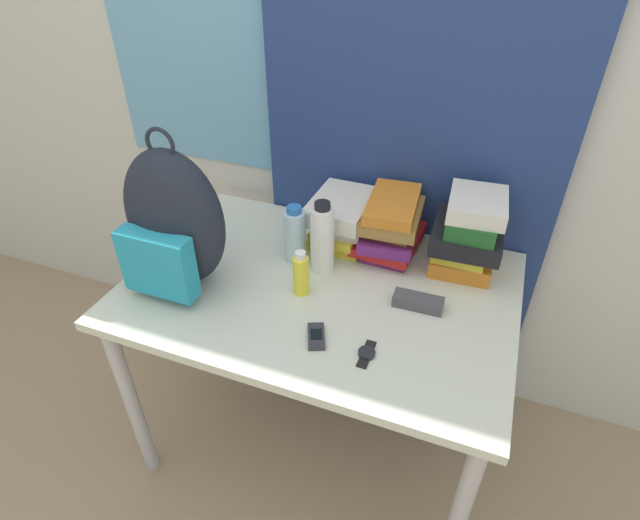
{
  "coord_description": "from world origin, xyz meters",
  "views": [
    {
      "loc": [
        0.44,
        -0.74,
        1.78
      ],
      "look_at": [
        0.0,
        0.42,
        0.88
      ],
      "focal_mm": 28.0,
      "sensor_mm": 36.0,
      "label": 1
    }
  ],
  "objects_px": {
    "book_stack_center": "(389,225)",
    "sunglasses_case": "(418,302)",
    "cell_phone": "(316,336)",
    "book_stack_right": "(468,233)",
    "book_stack_left": "(342,219)",
    "sunscreen_bottle": "(301,274)",
    "sports_bottle": "(322,239)",
    "water_bottle": "(295,235)",
    "backpack": "(173,223)",
    "wristwatch": "(367,353)"
  },
  "relations": [
    {
      "from": "sunscreen_bottle",
      "to": "cell_phone",
      "type": "bearing_deg",
      "value": -55.94
    },
    {
      "from": "sports_bottle",
      "to": "sunscreen_bottle",
      "type": "bearing_deg",
      "value": -98.05
    },
    {
      "from": "book_stack_center",
      "to": "sunglasses_case",
      "type": "distance_m",
      "value": 0.32
    },
    {
      "from": "backpack",
      "to": "book_stack_left",
      "type": "relative_size",
      "value": 1.81
    },
    {
      "from": "book_stack_left",
      "to": "backpack",
      "type": "bearing_deg",
      "value": -134.99
    },
    {
      "from": "sports_bottle",
      "to": "book_stack_center",
      "type": "bearing_deg",
      "value": 47.15
    },
    {
      "from": "sunscreen_bottle",
      "to": "cell_phone",
      "type": "relative_size",
      "value": 1.41
    },
    {
      "from": "backpack",
      "to": "wristwatch",
      "type": "relative_size",
      "value": 4.9
    },
    {
      "from": "backpack",
      "to": "book_stack_center",
      "type": "bearing_deg",
      "value": 35.2
    },
    {
      "from": "book_stack_left",
      "to": "cell_phone",
      "type": "relative_size",
      "value": 2.63
    },
    {
      "from": "cell_phone",
      "to": "sunglasses_case",
      "type": "bearing_deg",
      "value": 44.95
    },
    {
      "from": "book_stack_left",
      "to": "sunglasses_case",
      "type": "xyz_separation_m",
      "value": [
        0.33,
        -0.26,
        -0.07
      ]
    },
    {
      "from": "book_stack_center",
      "to": "water_bottle",
      "type": "xyz_separation_m",
      "value": [
        -0.28,
        -0.16,
        -0.01
      ]
    },
    {
      "from": "backpack",
      "to": "wristwatch",
      "type": "distance_m",
      "value": 0.69
    },
    {
      "from": "backpack",
      "to": "book_stack_right",
      "type": "bearing_deg",
      "value": 25.91
    },
    {
      "from": "book_stack_left",
      "to": "book_stack_center",
      "type": "bearing_deg",
      "value": 0.62
    },
    {
      "from": "sports_bottle",
      "to": "wristwatch",
      "type": "relative_size",
      "value": 2.43
    },
    {
      "from": "book_stack_left",
      "to": "book_stack_right",
      "type": "height_order",
      "value": "book_stack_right"
    },
    {
      "from": "book_stack_left",
      "to": "sunglasses_case",
      "type": "height_order",
      "value": "book_stack_left"
    },
    {
      "from": "backpack",
      "to": "wristwatch",
      "type": "bearing_deg",
      "value": -9.07
    },
    {
      "from": "book_stack_right",
      "to": "water_bottle",
      "type": "relative_size",
      "value": 1.31
    },
    {
      "from": "wristwatch",
      "to": "book_stack_left",
      "type": "bearing_deg",
      "value": 116.04
    },
    {
      "from": "book_stack_center",
      "to": "cell_phone",
      "type": "bearing_deg",
      "value": -98.46
    },
    {
      "from": "cell_phone",
      "to": "sunglasses_case",
      "type": "height_order",
      "value": "sunglasses_case"
    },
    {
      "from": "book_stack_center",
      "to": "backpack",
      "type": "bearing_deg",
      "value": -144.8
    },
    {
      "from": "book_stack_center",
      "to": "sports_bottle",
      "type": "relative_size",
      "value": 1.18
    },
    {
      "from": "water_bottle",
      "to": "book_stack_left",
      "type": "bearing_deg",
      "value": 55.39
    },
    {
      "from": "book_stack_right",
      "to": "cell_phone",
      "type": "distance_m",
      "value": 0.61
    },
    {
      "from": "book_stack_left",
      "to": "book_stack_center",
      "type": "relative_size",
      "value": 0.94
    },
    {
      "from": "sports_bottle",
      "to": "sunscreen_bottle",
      "type": "relative_size",
      "value": 1.67
    },
    {
      "from": "book_stack_left",
      "to": "book_stack_center",
      "type": "height_order",
      "value": "book_stack_center"
    },
    {
      "from": "cell_phone",
      "to": "sunglasses_case",
      "type": "xyz_separation_m",
      "value": [
        0.24,
        0.24,
        0.01
      ]
    },
    {
      "from": "sports_bottle",
      "to": "sunglasses_case",
      "type": "distance_m",
      "value": 0.36
    },
    {
      "from": "book_stack_left",
      "to": "sunscreen_bottle",
      "type": "distance_m",
      "value": 0.32
    },
    {
      "from": "book_stack_left",
      "to": "water_bottle",
      "type": "relative_size",
      "value": 1.38
    },
    {
      "from": "sports_bottle",
      "to": "cell_phone",
      "type": "height_order",
      "value": "sports_bottle"
    },
    {
      "from": "sunglasses_case",
      "to": "cell_phone",
      "type": "bearing_deg",
      "value": -135.05
    },
    {
      "from": "backpack",
      "to": "sunscreen_bottle",
      "type": "distance_m",
      "value": 0.41
    },
    {
      "from": "sunscreen_bottle",
      "to": "wristwatch",
      "type": "relative_size",
      "value": 1.45
    },
    {
      "from": "sports_bottle",
      "to": "sunscreen_bottle",
      "type": "distance_m",
      "value": 0.14
    },
    {
      "from": "book_stack_right",
      "to": "water_bottle",
      "type": "xyz_separation_m",
      "value": [
        -0.54,
        -0.16,
        -0.03
      ]
    },
    {
      "from": "book_stack_center",
      "to": "book_stack_right",
      "type": "distance_m",
      "value": 0.26
    },
    {
      "from": "sports_bottle",
      "to": "sunglasses_case",
      "type": "xyz_separation_m",
      "value": [
        0.34,
        -0.07,
        -0.1
      ]
    },
    {
      "from": "backpack",
      "to": "book_stack_left",
      "type": "xyz_separation_m",
      "value": [
        0.4,
        0.4,
        -0.12
      ]
    },
    {
      "from": "sunscreen_bottle",
      "to": "cell_phone",
      "type": "height_order",
      "value": "sunscreen_bottle"
    },
    {
      "from": "book_stack_left",
      "to": "book_stack_right",
      "type": "distance_m",
      "value": 0.43
    },
    {
      "from": "book_stack_center",
      "to": "water_bottle",
      "type": "bearing_deg",
      "value": -149.95
    },
    {
      "from": "book_stack_center",
      "to": "sunglasses_case",
      "type": "bearing_deg",
      "value": -57.74
    },
    {
      "from": "book_stack_center",
      "to": "sports_bottle",
      "type": "height_order",
      "value": "sports_bottle"
    },
    {
      "from": "water_bottle",
      "to": "cell_phone",
      "type": "bearing_deg",
      "value": -58.29
    }
  ]
}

